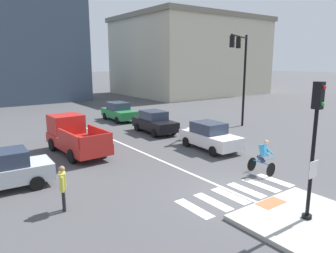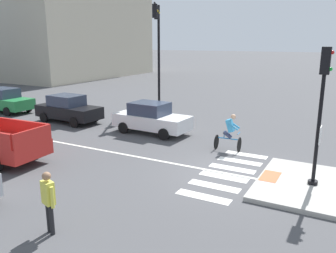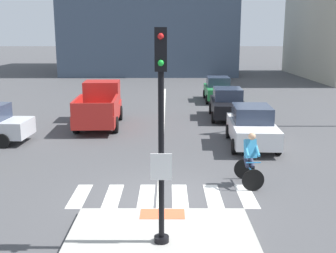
# 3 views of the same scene
# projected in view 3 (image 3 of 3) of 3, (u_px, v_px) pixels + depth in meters

# --- Properties ---
(ground_plane) EXTENTS (300.00, 300.00, 0.00)m
(ground_plane) POSITION_uv_depth(u_px,v_px,m) (163.00, 199.00, 11.67)
(ground_plane) COLOR #474749
(traffic_island) EXTENTS (4.18, 3.50, 0.15)m
(traffic_island) POSITION_uv_depth(u_px,v_px,m) (162.00, 245.00, 8.97)
(traffic_island) COLOR #A3A099
(traffic_island) RESTS_ON ground
(tactile_pad_front) EXTENTS (1.10, 0.60, 0.01)m
(tactile_pad_front) POSITION_uv_depth(u_px,v_px,m) (163.00, 214.00, 10.32)
(tactile_pad_front) COLOR #DB5B38
(tactile_pad_front) RESTS_ON traffic_island
(signal_pole) EXTENTS (0.44, 0.38, 4.48)m
(signal_pole) POSITION_uv_depth(u_px,v_px,m) (161.00, 118.00, 8.36)
(signal_pole) COLOR black
(signal_pole) RESTS_ON traffic_island
(crosswalk_stripe_a) EXTENTS (0.44, 1.80, 0.01)m
(crosswalk_stripe_a) POSITION_uv_depth(u_px,v_px,m) (80.00, 196.00, 11.86)
(crosswalk_stripe_a) COLOR silver
(crosswalk_stripe_a) RESTS_ON ground
(crosswalk_stripe_b) EXTENTS (0.44, 1.80, 0.01)m
(crosswalk_stripe_b) POSITION_uv_depth(u_px,v_px,m) (113.00, 196.00, 11.86)
(crosswalk_stripe_b) COLOR silver
(crosswalk_stripe_b) RESTS_ON ground
(crosswalk_stripe_c) EXTENTS (0.44, 1.80, 0.01)m
(crosswalk_stripe_c) POSITION_uv_depth(u_px,v_px,m) (147.00, 196.00, 11.86)
(crosswalk_stripe_c) COLOR silver
(crosswalk_stripe_c) RESTS_ON ground
(crosswalk_stripe_d) EXTENTS (0.44, 1.80, 0.01)m
(crosswalk_stripe_d) POSITION_uv_depth(u_px,v_px,m) (180.00, 196.00, 11.86)
(crosswalk_stripe_d) COLOR silver
(crosswalk_stripe_d) RESTS_ON ground
(crosswalk_stripe_e) EXTENTS (0.44, 1.80, 0.01)m
(crosswalk_stripe_e) POSITION_uv_depth(u_px,v_px,m) (214.00, 196.00, 11.86)
(crosswalk_stripe_e) COLOR silver
(crosswalk_stripe_e) RESTS_ON ground
(crosswalk_stripe_f) EXTENTS (0.44, 1.80, 0.01)m
(crosswalk_stripe_f) POSITION_uv_depth(u_px,v_px,m) (247.00, 196.00, 11.86)
(crosswalk_stripe_f) COLOR silver
(crosswalk_stripe_f) RESTS_ON ground
(lane_centre_line) EXTENTS (0.14, 28.00, 0.01)m
(lane_centre_line) POSITION_uv_depth(u_px,v_px,m) (164.00, 124.00, 21.43)
(lane_centre_line) COLOR silver
(lane_centre_line) RESTS_ON ground
(building_corner_right) EXTENTS (19.55, 22.55, 16.03)m
(building_corner_right) POSITION_uv_depth(u_px,v_px,m) (152.00, 5.00, 52.62)
(building_corner_right) COLOR #3D4C60
(building_corner_right) RESTS_ON ground
(car_green_eastbound_distant) EXTENTS (1.90, 4.13, 1.64)m
(car_green_eastbound_distant) POSITION_uv_depth(u_px,v_px,m) (218.00, 89.00, 28.58)
(car_green_eastbound_distant) COLOR #237A3D
(car_green_eastbound_distant) RESTS_ON ground
(car_white_eastbound_mid) EXTENTS (2.00, 4.18, 1.64)m
(car_white_eastbound_mid) POSITION_uv_depth(u_px,v_px,m) (252.00, 126.00, 17.07)
(car_white_eastbound_mid) COLOR white
(car_white_eastbound_mid) RESTS_ON ground
(car_black_eastbound_far) EXTENTS (2.00, 4.18, 1.64)m
(car_black_eastbound_far) POSITION_uv_depth(u_px,v_px,m) (228.00, 104.00, 22.66)
(car_black_eastbound_far) COLOR black
(car_black_eastbound_far) RESTS_ON ground
(pickup_truck_red_westbound_far) EXTENTS (2.23, 5.18, 2.08)m
(pickup_truck_red_westbound_far) POSITION_uv_depth(u_px,v_px,m) (100.00, 105.00, 21.06)
(pickup_truck_red_westbound_far) COLOR red
(pickup_truck_red_westbound_far) RESTS_ON ground
(cyclist) EXTENTS (0.73, 1.13, 1.68)m
(cyclist) POSITION_uv_depth(u_px,v_px,m) (250.00, 158.00, 12.51)
(cyclist) COLOR black
(cyclist) RESTS_ON ground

